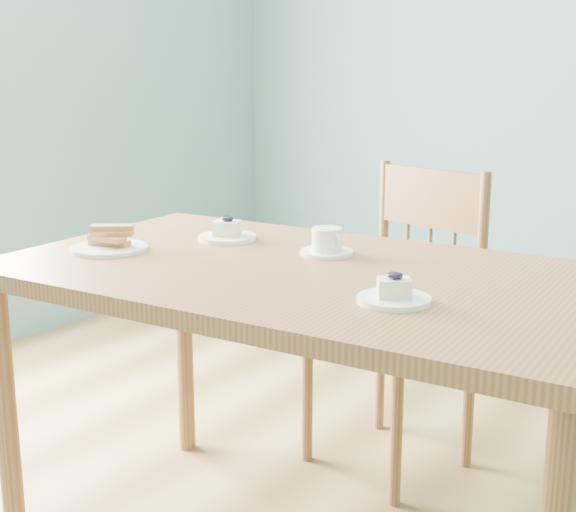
{
  "coord_description": "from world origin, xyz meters",
  "views": [
    {
      "loc": [
        0.77,
        -1.72,
        1.31
      ],
      "look_at": [
        -0.4,
        -0.08,
        0.84
      ],
      "focal_mm": 50.0,
      "sensor_mm": 36.0,
      "label": 1
    }
  ],
  "objects_px": {
    "dining_table": "(309,301)",
    "coffee_cup": "(327,243)",
    "dining_chair": "(399,317)",
    "biscotti_plate": "(109,243)",
    "cheesecake_plate_far": "(227,234)",
    "cheesecake_plate_near": "(394,294)"
  },
  "relations": [
    {
      "from": "dining_table",
      "to": "coffee_cup",
      "type": "height_order",
      "value": "coffee_cup"
    },
    {
      "from": "cheesecake_plate_near",
      "to": "biscotti_plate",
      "type": "distance_m",
      "value": 0.86
    },
    {
      "from": "cheesecake_plate_near",
      "to": "cheesecake_plate_far",
      "type": "relative_size",
      "value": 0.94
    },
    {
      "from": "cheesecake_plate_far",
      "to": "biscotti_plate",
      "type": "height_order",
      "value": "cheesecake_plate_far"
    },
    {
      "from": "dining_table",
      "to": "cheesecake_plate_far",
      "type": "height_order",
      "value": "cheesecake_plate_far"
    },
    {
      "from": "cheesecake_plate_near",
      "to": "biscotti_plate",
      "type": "bearing_deg",
      "value": -179.37
    },
    {
      "from": "dining_table",
      "to": "dining_chair",
      "type": "distance_m",
      "value": 0.73
    },
    {
      "from": "cheesecake_plate_far",
      "to": "coffee_cup",
      "type": "xyz_separation_m",
      "value": [
        0.33,
        0.01,
        0.01
      ]
    },
    {
      "from": "cheesecake_plate_near",
      "to": "cheesecake_plate_far",
      "type": "distance_m",
      "value": 0.75
    },
    {
      "from": "cheesecake_plate_far",
      "to": "dining_table",
      "type": "bearing_deg",
      "value": -20.83
    },
    {
      "from": "cheesecake_plate_far",
      "to": "coffee_cup",
      "type": "relative_size",
      "value": 1.18
    },
    {
      "from": "cheesecake_plate_far",
      "to": "cheesecake_plate_near",
      "type": "bearing_deg",
      "value": -22.25
    },
    {
      "from": "coffee_cup",
      "to": "biscotti_plate",
      "type": "height_order",
      "value": "coffee_cup"
    },
    {
      "from": "dining_table",
      "to": "cheesecake_plate_near",
      "type": "height_order",
      "value": "cheesecake_plate_near"
    },
    {
      "from": "dining_chair",
      "to": "biscotti_plate",
      "type": "bearing_deg",
      "value": -106.57
    },
    {
      "from": "dining_chair",
      "to": "biscotti_plate",
      "type": "height_order",
      "value": "dining_chair"
    },
    {
      "from": "dining_chair",
      "to": "cheesecake_plate_far",
      "type": "relative_size",
      "value": 5.95
    },
    {
      "from": "cheesecake_plate_far",
      "to": "biscotti_plate",
      "type": "xyz_separation_m",
      "value": [
        -0.17,
        -0.29,
        0.0
      ]
    },
    {
      "from": "coffee_cup",
      "to": "dining_table",
      "type": "bearing_deg",
      "value": -52.59
    },
    {
      "from": "dining_table",
      "to": "biscotti_plate",
      "type": "height_order",
      "value": "biscotti_plate"
    },
    {
      "from": "dining_chair",
      "to": "coffee_cup",
      "type": "height_order",
      "value": "dining_chair"
    },
    {
      "from": "coffee_cup",
      "to": "cheesecake_plate_near",
      "type": "bearing_deg",
      "value": -19.31
    }
  ]
}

